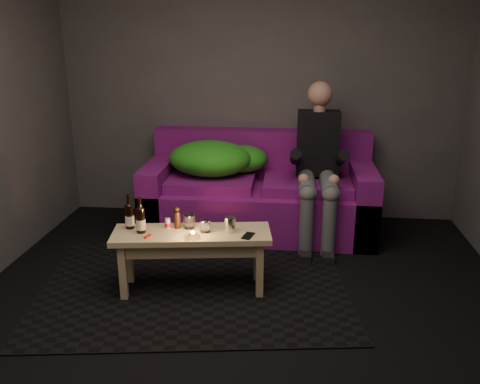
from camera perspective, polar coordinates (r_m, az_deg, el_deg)
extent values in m
plane|color=black|center=(3.46, -0.48, -15.33)|extent=(4.50, 4.50, 0.00)
plane|color=#494749|center=(5.17, 2.29, 11.30)|extent=(4.00, 0.00, 4.00)
cube|color=black|center=(3.99, -5.13, -10.42)|extent=(2.52, 1.99, 0.01)
cube|color=#750F68|center=(4.94, 2.14, -1.82)|extent=(2.16, 0.97, 0.45)
cube|color=#750F68|center=(5.16, 2.48, 4.41)|extent=(2.16, 0.24, 0.47)
cube|color=#750F68|center=(5.06, -8.89, -0.27)|extent=(0.22, 0.97, 0.67)
cube|color=#750F68|center=(4.94, 13.46, -0.99)|extent=(0.22, 0.97, 0.67)
cube|color=#750F68|center=(4.85, -3.21, 1.15)|extent=(0.81, 0.65, 0.11)
cube|color=#750F68|center=(4.80, 7.54, 0.82)|extent=(0.81, 0.65, 0.11)
ellipsoid|color=#2C7D16|center=(4.85, -3.37, 3.78)|extent=(0.78, 0.60, 0.32)
ellipsoid|color=#2C7D16|center=(4.97, 0.37, 3.76)|extent=(0.47, 0.39, 0.26)
ellipsoid|color=#2C7D16|center=(5.03, -5.79, 3.36)|extent=(0.35, 0.28, 0.17)
cube|color=black|center=(4.81, 8.73, 5.47)|extent=(0.39, 0.24, 0.59)
sphere|color=tan|center=(4.74, 8.99, 10.82)|extent=(0.23, 0.23, 0.23)
cylinder|color=#575C63|center=(4.56, 7.51, 0.90)|extent=(0.15, 0.54, 0.15)
cylinder|color=#575C63|center=(4.57, 9.94, 0.82)|extent=(0.15, 0.54, 0.15)
cylinder|color=#575C63|center=(4.41, 7.43, -3.77)|extent=(0.12, 0.12, 0.55)
cylinder|color=#575C63|center=(4.42, 9.95, -3.84)|extent=(0.12, 0.12, 0.55)
cube|color=black|center=(4.45, 7.32, -6.98)|extent=(0.10, 0.24, 0.06)
cube|color=black|center=(4.46, 9.83, -7.04)|extent=(0.10, 0.24, 0.06)
cube|color=tan|center=(3.75, -5.46, -4.77)|extent=(1.20, 0.52, 0.04)
cube|color=tan|center=(3.78, -5.42, -5.79)|extent=(1.04, 0.42, 0.11)
cube|color=tan|center=(3.80, -13.01, -8.83)|extent=(0.06, 0.06, 0.43)
cube|color=tan|center=(4.03, -12.34, -7.16)|extent=(0.06, 0.06, 0.43)
cube|color=tan|center=(3.74, 2.22, -8.80)|extent=(0.06, 0.06, 0.43)
cube|color=tan|center=(3.97, 1.94, -7.10)|extent=(0.06, 0.06, 0.43)
cylinder|color=black|center=(3.85, -12.30, -2.75)|extent=(0.06, 0.06, 0.18)
cylinder|color=white|center=(3.86, -12.27, -3.12)|extent=(0.07, 0.07, 0.08)
cone|color=black|center=(3.82, -12.40, -1.29)|extent=(0.06, 0.06, 0.03)
cylinder|color=black|center=(3.81, -12.43, -0.89)|extent=(0.02, 0.02, 0.08)
cylinder|color=black|center=(3.75, -11.10, -3.18)|extent=(0.07, 0.07, 0.18)
cylinder|color=white|center=(3.76, -11.07, -3.57)|extent=(0.07, 0.07, 0.08)
cone|color=black|center=(3.72, -11.19, -1.65)|extent=(0.07, 0.07, 0.03)
cylinder|color=black|center=(3.71, -11.22, -1.23)|extent=(0.03, 0.03, 0.09)
cylinder|color=silver|center=(3.81, -8.12, -3.50)|extent=(0.04, 0.04, 0.08)
cylinder|color=black|center=(3.81, -7.06, -3.12)|extent=(0.05, 0.05, 0.13)
cylinder|color=white|center=(3.80, -5.73, -3.29)|extent=(0.09, 0.09, 0.10)
cylinder|color=white|center=(3.64, -5.31, -4.74)|extent=(0.06, 0.06, 0.04)
sphere|color=orange|center=(3.64, -5.31, -4.58)|extent=(0.02, 0.02, 0.02)
cylinder|color=white|center=(3.72, -3.92, -3.86)|extent=(0.08, 0.08, 0.09)
cylinder|color=#B2B6B9|center=(3.71, -1.12, -3.67)|extent=(0.10, 0.10, 0.11)
cube|color=black|center=(3.65, 0.92, -4.94)|extent=(0.10, 0.14, 0.01)
cube|color=red|center=(3.70, -10.34, -4.92)|extent=(0.04, 0.07, 0.01)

